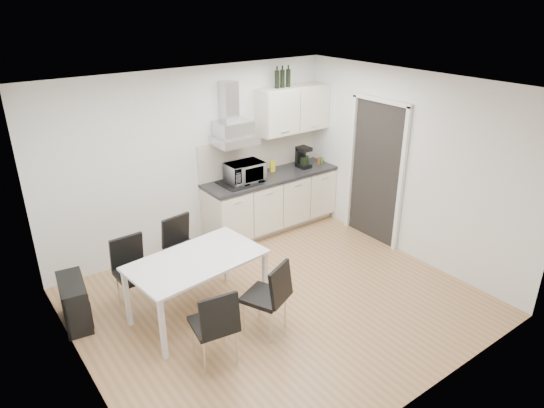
{
  "coord_description": "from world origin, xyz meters",
  "views": [
    {
      "loc": [
        -3.01,
        -3.97,
        3.49
      ],
      "look_at": [
        0.24,
        0.45,
        1.1
      ],
      "focal_mm": 32.0,
      "sensor_mm": 36.0,
      "label": 1
    }
  ],
  "objects_px": {
    "chair_near_right": "(265,297)",
    "chair_near_left": "(213,325)",
    "dining_table": "(196,265)",
    "chair_far_right": "(186,251)",
    "kitchenette": "(272,179)",
    "guitar_amp": "(74,302)",
    "chair_far_left": "(136,275)",
    "floor_speaker": "(179,243)"
  },
  "relations": [
    {
      "from": "kitchenette",
      "to": "guitar_amp",
      "type": "distance_m",
      "value": 3.4
    },
    {
      "from": "chair_near_right",
      "to": "chair_near_left",
      "type": "bearing_deg",
      "value": 162.29
    },
    {
      "from": "kitchenette",
      "to": "chair_far_left",
      "type": "distance_m",
      "value": 2.74
    },
    {
      "from": "dining_table",
      "to": "chair_far_right",
      "type": "xyz_separation_m",
      "value": [
        0.23,
        0.74,
        -0.24
      ]
    },
    {
      "from": "chair_near_left",
      "to": "guitar_amp",
      "type": "xyz_separation_m",
      "value": [
        -0.96,
        1.49,
        -0.17
      ]
    },
    {
      "from": "chair_far_right",
      "to": "chair_near_left",
      "type": "bearing_deg",
      "value": 64.98
    },
    {
      "from": "dining_table",
      "to": "guitar_amp",
      "type": "relative_size",
      "value": 2.33
    },
    {
      "from": "dining_table",
      "to": "floor_speaker",
      "type": "height_order",
      "value": "dining_table"
    },
    {
      "from": "chair_far_left",
      "to": "chair_near_right",
      "type": "distance_m",
      "value": 1.6
    },
    {
      "from": "dining_table",
      "to": "chair_near_right",
      "type": "distance_m",
      "value": 0.86
    },
    {
      "from": "guitar_amp",
      "to": "floor_speaker",
      "type": "bearing_deg",
      "value": 34.7
    },
    {
      "from": "chair_near_right",
      "to": "guitar_amp",
      "type": "relative_size",
      "value": 1.29
    },
    {
      "from": "chair_near_left",
      "to": "guitar_amp",
      "type": "relative_size",
      "value": 1.29
    },
    {
      "from": "chair_near_left",
      "to": "floor_speaker",
      "type": "distance_m",
      "value": 2.46
    },
    {
      "from": "dining_table",
      "to": "chair_far_left",
      "type": "height_order",
      "value": "chair_far_left"
    },
    {
      "from": "guitar_amp",
      "to": "chair_near_left",
      "type": "bearing_deg",
      "value": -48.46
    },
    {
      "from": "floor_speaker",
      "to": "chair_far_left",
      "type": "bearing_deg",
      "value": -146.14
    },
    {
      "from": "dining_table",
      "to": "chair_near_right",
      "type": "xyz_separation_m",
      "value": [
        0.44,
        -0.7,
        -0.24
      ]
    },
    {
      "from": "chair_far_right",
      "to": "floor_speaker",
      "type": "xyz_separation_m",
      "value": [
        0.27,
        0.8,
        -0.31
      ]
    },
    {
      "from": "kitchenette",
      "to": "chair_near_left",
      "type": "height_order",
      "value": "kitchenette"
    },
    {
      "from": "dining_table",
      "to": "chair_far_left",
      "type": "xyz_separation_m",
      "value": [
        -0.52,
        0.58,
        -0.24
      ]
    },
    {
      "from": "floor_speaker",
      "to": "kitchenette",
      "type": "bearing_deg",
      "value": -15.66
    },
    {
      "from": "kitchenette",
      "to": "chair_far_left",
      "type": "xyz_separation_m",
      "value": [
        -2.59,
        -0.8,
        -0.39
      ]
    },
    {
      "from": "chair_near_left",
      "to": "chair_far_left",
      "type": "bearing_deg",
      "value": 110.06
    },
    {
      "from": "dining_table",
      "to": "chair_near_left",
      "type": "bearing_deg",
      "value": -113.96
    },
    {
      "from": "chair_far_left",
      "to": "chair_near_left",
      "type": "bearing_deg",
      "value": 100.18
    },
    {
      "from": "chair_near_left",
      "to": "floor_speaker",
      "type": "bearing_deg",
      "value": 81.07
    },
    {
      "from": "chair_far_right",
      "to": "guitar_amp",
      "type": "relative_size",
      "value": 1.29
    },
    {
      "from": "dining_table",
      "to": "chair_far_right",
      "type": "relative_size",
      "value": 1.8
    },
    {
      "from": "dining_table",
      "to": "chair_far_right",
      "type": "bearing_deg",
      "value": 66.55
    },
    {
      "from": "kitchenette",
      "to": "chair_near_left",
      "type": "relative_size",
      "value": 2.86
    },
    {
      "from": "chair_far_left",
      "to": "floor_speaker",
      "type": "xyz_separation_m",
      "value": [
        1.01,
        0.96,
        -0.31
      ]
    },
    {
      "from": "dining_table",
      "to": "chair_near_left",
      "type": "height_order",
      "value": "chair_near_left"
    },
    {
      "from": "chair_far_left",
      "to": "chair_near_left",
      "type": "distance_m",
      "value": 1.39
    },
    {
      "from": "kitchenette",
      "to": "guitar_amp",
      "type": "bearing_deg",
      "value": -168.47
    },
    {
      "from": "chair_far_left",
      "to": "chair_far_right",
      "type": "height_order",
      "value": "same"
    },
    {
      "from": "chair_far_right",
      "to": "guitar_amp",
      "type": "bearing_deg",
      "value": -6.49
    },
    {
      "from": "kitchenette",
      "to": "chair_near_right",
      "type": "relative_size",
      "value": 2.86
    },
    {
      "from": "kitchenette",
      "to": "chair_near_left",
      "type": "xyz_separation_m",
      "value": [
        -2.32,
        -2.16,
        -0.39
      ]
    },
    {
      "from": "chair_far_right",
      "to": "chair_near_right",
      "type": "relative_size",
      "value": 1.0
    },
    {
      "from": "chair_near_left",
      "to": "kitchenette",
      "type": "bearing_deg",
      "value": 51.78
    },
    {
      "from": "chair_far_left",
      "to": "guitar_amp",
      "type": "height_order",
      "value": "chair_far_left"
    }
  ]
}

